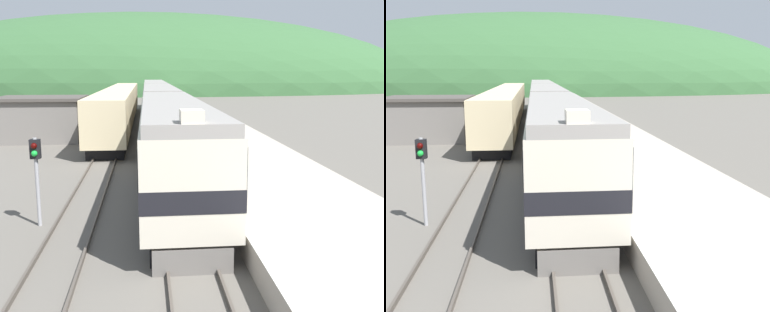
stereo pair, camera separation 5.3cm
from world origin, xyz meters
TOP-DOWN VIEW (x-y plane):
  - track_main at (0.00, 70.00)m, footprint 1.52×180.00m
  - track_siding at (-3.97, 70.00)m, footprint 1.51×180.00m
  - platform at (4.71, 50.00)m, footprint 6.16×140.00m
  - distant_hills at (0.00, 144.26)m, footprint 169.82×76.42m
  - station_shed at (-9.91, 45.10)m, footprint 7.10×6.06m
  - express_train_lead_car at (0.00, 27.94)m, footprint 3.01×19.46m
  - carriage_second at (0.00, 49.32)m, footprint 3.00×21.07m
  - carriage_third at (0.00, 71.27)m, footprint 3.00×21.07m
  - siding_train at (-3.97, 55.25)m, footprint 2.90×41.00m
  - signal_post_siding at (-5.28, 23.19)m, footprint 0.36×0.42m

SIDE VIEW (x-z plane):
  - distant_hills at x=0.00m, z-range -22.34..22.34m
  - track_main at x=0.00m, z-range 0.00..0.16m
  - track_siding at x=-3.97m, z-range 0.00..0.16m
  - platform at x=4.71m, z-range -0.01..0.90m
  - station_shed at x=-9.91m, z-range 0.02..3.63m
  - siding_train at x=-3.97m, z-range 0.06..3.97m
  - carriage_second at x=0.00m, z-range 0.19..4.49m
  - carriage_third at x=0.00m, z-range 0.19..4.49m
  - express_train_lead_car at x=0.00m, z-range 0.02..4.68m
  - signal_post_siding at x=-5.28m, z-range 0.74..4.06m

